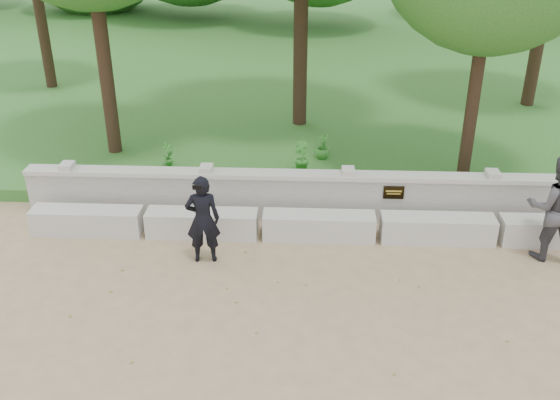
{
  "coord_description": "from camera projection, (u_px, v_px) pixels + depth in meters",
  "views": [
    {
      "loc": [
        -1.22,
        -7.43,
        5.31
      ],
      "look_at": [
        -1.63,
        1.24,
        1.03
      ],
      "focal_mm": 40.0,
      "sensor_mm": 36.0,
      "label": 1
    }
  ],
  "objects": [
    {
      "name": "ground",
      "position": [
        389.0,
        305.0,
        8.96
      ],
      "size": [
        80.0,
        80.0,
        0.0
      ],
      "primitive_type": "plane",
      "color": "#9A835E",
      "rests_on": "ground"
    },
    {
      "name": "lawn",
      "position": [
        345.0,
        61.0,
        21.44
      ],
      "size": [
        40.0,
        22.0,
        0.25
      ],
      "primitive_type": "cube",
      "color": "#2D5D21",
      "rests_on": "ground"
    },
    {
      "name": "concrete_bench",
      "position": [
        378.0,
        227.0,
        10.56
      ],
      "size": [
        11.9,
        0.45,
        0.45
      ],
      "color": "beige",
      "rests_on": "ground"
    },
    {
      "name": "parapet_wall",
      "position": [
        375.0,
        197.0,
        11.08
      ],
      "size": [
        12.5,
        0.35,
        0.9
      ],
      "color": "#B5B3AB",
      "rests_on": "ground"
    },
    {
      "name": "man_main",
      "position": [
        203.0,
        219.0,
        9.73
      ],
      "size": [
        0.58,
        0.52,
        1.47
      ],
      "color": "black",
      "rests_on": "ground"
    },
    {
      "name": "visitor_left",
      "position": [
        555.0,
        208.0,
        9.76
      ],
      "size": [
        0.95,
        0.78,
        1.78
      ],
      "color": "#3C3C41",
      "rests_on": "ground"
    },
    {
      "name": "shrub_a",
      "position": [
        168.0,
        154.0,
        12.75
      ],
      "size": [
        0.3,
        0.33,
        0.52
      ],
      "primitive_type": "imported",
      "rotation": [
        0.0,
        0.0,
        1.07
      ],
      "color": "#327B29",
      "rests_on": "lawn"
    },
    {
      "name": "shrub_b",
      "position": [
        301.0,
        158.0,
        12.42
      ],
      "size": [
        0.43,
        0.46,
        0.65
      ],
      "primitive_type": "imported",
      "rotation": [
        0.0,
        0.0,
        2.12
      ],
      "color": "#327B29",
      "rests_on": "lawn"
    },
    {
      "name": "shrub_d",
      "position": [
        323.0,
        146.0,
        13.12
      ],
      "size": [
        0.39,
        0.4,
        0.55
      ],
      "primitive_type": "imported",
      "rotation": [
        0.0,
        0.0,
        5.21
      ],
      "color": "#327B29",
      "rests_on": "lawn"
    }
  ]
}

